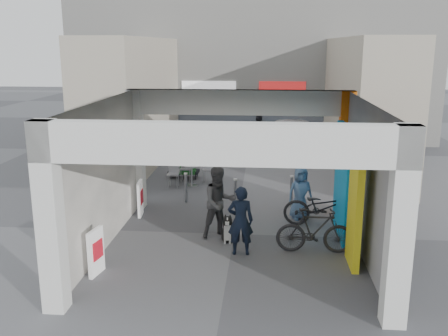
# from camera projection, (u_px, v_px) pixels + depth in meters

# --- Properties ---
(ground) EXTENTS (90.00, 90.00, 0.00)m
(ground) POSITION_uv_depth(u_px,v_px,m) (234.00, 234.00, 12.79)
(ground) COLOR #5C5D62
(ground) RESTS_ON ground
(arcade_canopy) EXTENTS (6.40, 6.45, 6.40)m
(arcade_canopy) POSITION_uv_depth(u_px,v_px,m) (256.00, 154.00, 11.40)
(arcade_canopy) COLOR silver
(arcade_canopy) RESTS_ON ground
(far_building) EXTENTS (18.00, 4.08, 8.00)m
(far_building) POSITION_uv_depth(u_px,v_px,m) (252.00, 60.00, 25.37)
(far_building) COLOR silver
(far_building) RESTS_ON ground
(plaza_bldg_left) EXTENTS (2.00, 9.00, 5.00)m
(plaza_bldg_left) POSITION_uv_depth(u_px,v_px,m) (134.00, 102.00, 19.81)
(plaza_bldg_left) COLOR #A89E8B
(plaza_bldg_left) RESTS_ON ground
(plaza_bldg_right) EXTENTS (2.00, 9.00, 5.00)m
(plaza_bldg_right) POSITION_uv_depth(u_px,v_px,m) (364.00, 105.00, 19.08)
(plaza_bldg_right) COLOR #A89E8B
(plaza_bldg_right) RESTS_ON ground
(bollard_left) EXTENTS (0.09, 0.09, 0.91)m
(bollard_left) POSITION_uv_depth(u_px,v_px,m) (186.00, 188.00, 15.30)
(bollard_left) COLOR gray
(bollard_left) RESTS_ON ground
(bollard_center) EXTENTS (0.09, 0.09, 0.85)m
(bollard_center) POSITION_uv_depth(u_px,v_px,m) (235.00, 193.00, 14.84)
(bollard_center) COLOR gray
(bollard_center) RESTS_ON ground
(bollard_right) EXTENTS (0.09, 0.09, 0.91)m
(bollard_right) POSITION_uv_depth(u_px,v_px,m) (291.00, 191.00, 14.96)
(bollard_right) COLOR gray
(bollard_right) RESTS_ON ground
(advert_board_near) EXTENTS (0.19, 0.56, 1.00)m
(advert_board_near) POSITION_uv_depth(u_px,v_px,m) (96.00, 252.00, 10.44)
(advert_board_near) COLOR white
(advert_board_near) RESTS_ON ground
(advert_board_far) EXTENTS (0.15, 0.56, 1.00)m
(advert_board_far) POSITION_uv_depth(u_px,v_px,m) (140.00, 198.00, 14.09)
(advert_board_far) COLOR white
(advert_board_far) RESTS_ON ground
(cafe_set) EXTENTS (1.48, 1.20, 0.90)m
(cafe_set) POSITION_uv_depth(u_px,v_px,m) (190.00, 175.00, 17.41)
(cafe_set) COLOR #A3A2A7
(cafe_set) RESTS_ON ground
(produce_stand) EXTENTS (1.10, 0.59, 0.72)m
(produce_stand) POSITION_uv_depth(u_px,v_px,m) (184.00, 170.00, 18.17)
(produce_stand) COLOR black
(produce_stand) RESTS_ON ground
(crate_stack) EXTENTS (0.54, 0.47, 0.56)m
(crate_stack) POSITION_uv_depth(u_px,v_px,m) (269.00, 159.00, 19.98)
(crate_stack) COLOR #1C5F1B
(crate_stack) RESTS_ON ground
(border_collie) EXTENTS (0.27, 0.53, 0.73)m
(border_collie) POSITION_uv_depth(u_px,v_px,m) (228.00, 231.00, 12.22)
(border_collie) COLOR black
(border_collie) RESTS_ON ground
(man_with_dog) EXTENTS (0.62, 0.43, 1.63)m
(man_with_dog) POSITION_uv_depth(u_px,v_px,m) (240.00, 221.00, 11.39)
(man_with_dog) COLOR black
(man_with_dog) RESTS_ON ground
(man_back_turned) EXTENTS (1.10, 1.01, 1.81)m
(man_back_turned) POSITION_uv_depth(u_px,v_px,m) (219.00, 202.00, 12.41)
(man_back_turned) COLOR #3C3C3F
(man_back_turned) RESTS_ON ground
(man_elderly) EXTENTS (0.83, 0.67, 1.47)m
(man_elderly) POSITION_uv_depth(u_px,v_px,m) (300.00, 193.00, 13.78)
(man_elderly) COLOR #5375A2
(man_elderly) RESTS_ON ground
(man_crates) EXTENTS (1.21, 0.70, 1.94)m
(man_crates) POSITION_uv_depth(u_px,v_px,m) (259.00, 137.00, 20.81)
(man_crates) COLOR black
(man_crates) RESTS_ON ground
(bicycle_front) EXTENTS (2.15, 0.98, 1.09)m
(bicycle_front) POSITION_uv_depth(u_px,v_px,m) (323.00, 207.00, 13.18)
(bicycle_front) COLOR black
(bicycle_front) RESTS_ON ground
(bicycle_rear) EXTENTS (1.78, 0.52, 1.07)m
(bicycle_rear) POSITION_uv_depth(u_px,v_px,m) (315.00, 231.00, 11.54)
(bicycle_rear) COLOR black
(bicycle_rear) RESTS_ON ground
(white_van) EXTENTS (4.39, 2.99, 1.39)m
(white_van) POSITION_uv_depth(u_px,v_px,m) (298.00, 133.00, 23.56)
(white_van) COLOR white
(white_van) RESTS_ON ground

